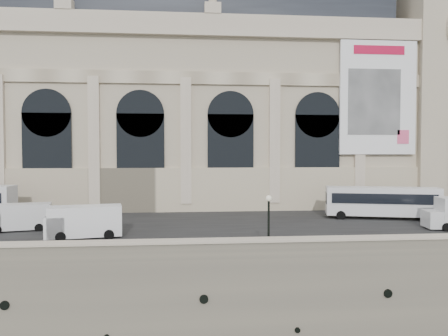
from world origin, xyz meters
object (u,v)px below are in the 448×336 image
object	(u,v)px
bus_right	(382,201)
van_b	(81,222)
van_c	(16,217)
lamp_right	(269,224)

from	to	relation	value
bus_right	van_b	size ratio (longest dim) A/B	1.86
bus_right	van_c	distance (m)	34.41
van_c	van_b	bearing A→B (deg)	-30.50
bus_right	van_b	world-z (taller)	bus_right
bus_right	van_b	distance (m)	28.83
bus_right	van_c	world-z (taller)	bus_right
bus_right	van_b	xyz separation A→B (m)	(-27.92, -7.15, -0.51)
van_c	lamp_right	world-z (taller)	lamp_right
van_b	van_c	xyz separation A→B (m)	(-6.31, 3.71, -0.11)
van_b	van_c	distance (m)	7.32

